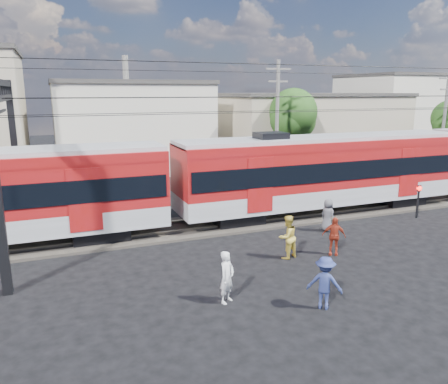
{
  "coord_description": "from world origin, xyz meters",
  "views": [
    {
      "loc": [
        -8.26,
        -11.35,
        6.47
      ],
      "look_at": [
        -1.8,
        5.0,
        2.4
      ],
      "focal_mm": 35.0,
      "sensor_mm": 36.0,
      "label": 1
    }
  ],
  "objects": [
    {
      "name": "pedestrian_a",
      "position": [
        -3.54,
        0.34,
        0.84
      ],
      "size": [
        0.73,
        0.68,
        1.67
      ],
      "primitive_type": "imported",
      "rotation": [
        0.0,
        0.0,
        0.63
      ],
      "color": "white",
      "rests_on": "ground"
    },
    {
      "name": "tree_near",
      "position": [
        9.19,
        18.09,
        4.66
      ],
      "size": [
        3.82,
        3.64,
        6.72
      ],
      "color": "#382619",
      "rests_on": "ground"
    },
    {
      "name": "catenary",
      "position": [
        -8.65,
        8.0,
        5.14
      ],
      "size": [
        70.0,
        9.3,
        7.52
      ],
      "color": "black",
      "rests_on": "ground"
    },
    {
      "name": "building_midwest",
      "position": [
        -2.0,
        27.0,
        3.66
      ],
      "size": [
        12.24,
        12.24,
        7.3
      ],
      "color": "beige",
      "rests_on": "ground"
    },
    {
      "name": "ground",
      "position": [
        0.0,
        0.0,
        0.0
      ],
      "size": [
        120.0,
        120.0,
        0.0
      ],
      "primitive_type": "plane",
      "color": "black",
      "rests_on": "ground"
    },
    {
      "name": "rail_near",
      "position": [
        0.0,
        7.25,
        0.18
      ],
      "size": [
        70.0,
        0.12,
        0.12
      ],
      "primitive_type": "cube",
      "color": "#59544C",
      "rests_on": "track_bed"
    },
    {
      "name": "pedestrian_b",
      "position": [
        0.06,
        2.91,
        0.88
      ],
      "size": [
        1.0,
        0.87,
        1.75
      ],
      "primitive_type": "imported",
      "rotation": [
        0.0,
        0.0,
        3.41
      ],
      "color": "gold",
      "rests_on": "ground"
    },
    {
      "name": "rail_far",
      "position": [
        0.0,
        8.75,
        0.18
      ],
      "size": [
        70.0,
        0.12,
        0.12
      ],
      "primitive_type": "cube",
      "color": "#59544C",
      "rests_on": "track_bed"
    },
    {
      "name": "utility_pole_mid",
      "position": [
        6.0,
        15.0,
        4.53
      ],
      "size": [
        1.8,
        0.24,
        8.5
      ],
      "color": "slate",
      "rests_on": "ground"
    },
    {
      "name": "commuter_train",
      "position": [
        5.31,
        8.0,
        2.4
      ],
      "size": [
        50.3,
        3.08,
        4.17
      ],
      "color": "black",
      "rests_on": "ground"
    },
    {
      "name": "building_mideast",
      "position": [
        14.0,
        24.0,
        3.16
      ],
      "size": [
        16.32,
        10.2,
        6.3
      ],
      "color": "tan",
      "rests_on": "ground"
    },
    {
      "name": "pedestrian_c",
      "position": [
        -0.94,
        -1.12,
        0.83
      ],
      "size": [
        1.22,
        1.15,
        1.65
      ],
      "primitive_type": "imported",
      "rotation": [
        0.0,
        0.0,
        2.46
      ],
      "color": "navy",
      "rests_on": "ground"
    },
    {
      "name": "building_east",
      "position": [
        28.0,
        28.0,
        4.16
      ],
      "size": [
        10.2,
        10.2,
        8.3
      ],
      "color": "beige",
      "rests_on": "ground"
    },
    {
      "name": "pedestrian_d",
      "position": [
        1.99,
        2.55,
        0.79
      ],
      "size": [
        0.98,
        0.84,
        1.58
      ],
      "primitive_type": "imported",
      "rotation": [
        0.0,
        0.0,
        -0.6
      ],
      "color": "#9B2F1C",
      "rests_on": "ground"
    },
    {
      "name": "pedestrian_e",
      "position": [
        3.54,
        5.22,
        0.78
      ],
      "size": [
        0.68,
        0.86,
        1.55
      ],
      "primitive_type": "imported",
      "rotation": [
        0.0,
        0.0,
        1.84
      ],
      "color": "#54545A",
      "rests_on": "ground"
    },
    {
      "name": "utility_pole_east",
      "position": [
        20.0,
        14.0,
        4.28
      ],
      "size": [
        1.8,
        0.24,
        8.0
      ],
      "color": "slate",
      "rests_on": "ground"
    },
    {
      "name": "track_bed",
      "position": [
        0.0,
        8.0,
        0.06
      ],
      "size": [
        70.0,
        3.4,
        0.12
      ],
      "primitive_type": "cube",
      "color": "#2D2823",
      "rests_on": "ground"
    },
    {
      "name": "crossing_signal",
      "position": [
        9.16,
        5.34,
        1.22
      ],
      "size": [
        0.25,
        0.25,
        1.75
      ],
      "color": "black",
      "rests_on": "ground"
    }
  ]
}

